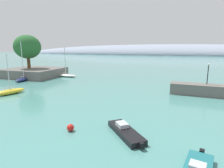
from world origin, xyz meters
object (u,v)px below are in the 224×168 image
sailboat_navy_mid_mooring (24,79)px  motorboat_black_alongside_breakwater (125,132)px  mooring_buoy_red (70,128)px  sailboat_white_outer_mooring (66,75)px  tree_clump_shore (27,47)px  motorboat_teal_foreground (198,168)px  sailboat_yellow_near_shore (10,91)px  harbor_lamp_post (208,71)px

sailboat_navy_mid_mooring → motorboat_black_alongside_breakwater: size_ratio=1.92×
motorboat_black_alongside_breakwater → mooring_buoy_red: 5.70m
sailboat_white_outer_mooring → tree_clump_shore: bearing=-160.5°
motorboat_teal_foreground → mooring_buoy_red: 12.18m
tree_clump_shore → sailboat_navy_mid_mooring: tree_clump_shore is taller
tree_clump_shore → sailboat_yellow_near_shore: bearing=-56.4°
sailboat_yellow_near_shore → sailboat_white_outer_mooring: (-1.97, 21.75, -0.04)m
sailboat_yellow_near_shore → mooring_buoy_red: size_ratio=10.01×
mooring_buoy_red → motorboat_teal_foreground: bearing=-13.3°
sailboat_white_outer_mooring → motorboat_teal_foreground: bearing=-43.9°
tree_clump_shore → sailboat_yellow_near_shore: size_ratio=1.30×
sailboat_yellow_near_shore → sailboat_navy_mid_mooring: size_ratio=0.75×
tree_clump_shore → sailboat_white_outer_mooring: bearing=16.8°
tree_clump_shore → harbor_lamp_post: bearing=-9.3°
sailboat_white_outer_mooring → motorboat_teal_foreground: 47.65m
sailboat_navy_mid_mooring → tree_clump_shore: bearing=-156.3°
sailboat_yellow_near_shore → motorboat_black_alongside_breakwater: size_ratio=1.43×
tree_clump_shore → sailboat_yellow_near_shore: tree_clump_shore is taller
sailboat_white_outer_mooring → motorboat_black_alongside_breakwater: size_ratio=1.65×
tree_clump_shore → sailboat_navy_mid_mooring: (4.06, -6.54, -8.13)m
sailboat_yellow_near_shore → sailboat_navy_mid_mooring: sailboat_navy_mid_mooring is taller
sailboat_white_outer_mooring → harbor_lamp_post: 38.00m
motorboat_black_alongside_breakwater → mooring_buoy_red: motorboat_black_alongside_breakwater is taller
tree_clump_shore → motorboat_black_alongside_breakwater: tree_clump_shore is taller
sailboat_white_outer_mooring → motorboat_black_alongside_breakwater: 40.60m
motorboat_teal_foreground → motorboat_black_alongside_breakwater: bearing=-109.1°
sailboat_yellow_near_shore → motorboat_black_alongside_breakwater: bearing=-94.7°
sailboat_white_outer_mooring → motorboat_teal_foreground: size_ratio=1.98×
harbor_lamp_post → motorboat_black_alongside_breakwater: bearing=-116.0°
sailboat_yellow_near_shore → sailboat_white_outer_mooring: size_ratio=0.87×
sailboat_white_outer_mooring → harbor_lamp_post: (36.23, -10.79, 3.87)m
sailboat_yellow_near_shore → sailboat_white_outer_mooring: 21.84m
sailboat_white_outer_mooring → mooring_buoy_red: (20.86, -31.85, -0.11)m
sailboat_navy_mid_mooring → harbor_lamp_post: (42.58, -1.10, 3.82)m
tree_clump_shore → sailboat_yellow_near_shore: 23.79m
sailboat_yellow_near_shore → harbor_lamp_post: sailboat_yellow_near_shore is taller
mooring_buoy_red → harbor_lamp_post: (15.37, 21.06, 3.99)m
sailboat_navy_mid_mooring → sailboat_white_outer_mooring: 11.59m
motorboat_black_alongside_breakwater → harbor_lamp_post: (9.77, 20.01, 4.04)m
motorboat_black_alongside_breakwater → harbor_lamp_post: harbor_lamp_post is taller
tree_clump_shore → motorboat_teal_foreground: bearing=-36.2°
motorboat_teal_foreground → sailboat_white_outer_mooring: bearing=-124.2°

